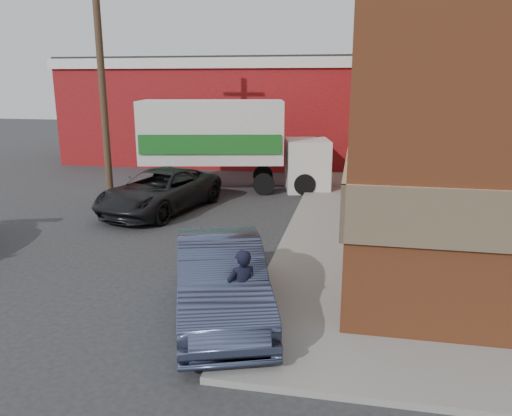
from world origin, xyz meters
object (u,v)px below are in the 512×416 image
at_px(man, 242,291).
at_px(box_truck, 230,139).
at_px(suv_a, 160,191).
at_px(utility_pole, 101,71).
at_px(sedan, 220,278).
at_px(warehouse, 222,109).

bearing_deg(man, box_truck, -108.07).
relative_size(man, suv_a, 0.29).
distance_m(utility_pole, man, 12.40).
bearing_deg(sedan, man, -70.60).
height_order(warehouse, suv_a, warehouse).
distance_m(warehouse, suv_a, 12.45).
distance_m(man, box_truck, 12.39).
bearing_deg(utility_pole, man, -51.72).
bearing_deg(suv_a, box_truck, 81.29).
height_order(utility_pole, man, utility_pole).
relative_size(warehouse, man, 10.80).
bearing_deg(man, warehouse, -107.33).
distance_m(warehouse, box_truck, 8.77).
height_order(man, suv_a, man).
bearing_deg(utility_pole, box_truck, 33.10).
distance_m(suv_a, box_truck, 4.39).
xyz_separation_m(utility_pole, suv_a, (2.53, -1.23, -4.03)).
relative_size(sedan, suv_a, 0.89).
xyz_separation_m(man, sedan, (-0.60, 0.75, -0.12)).
relative_size(warehouse, sedan, 3.54).
xyz_separation_m(warehouse, sedan, (5.20, -19.50, -2.05)).
xyz_separation_m(man, suv_a, (-4.77, 8.02, -0.15)).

